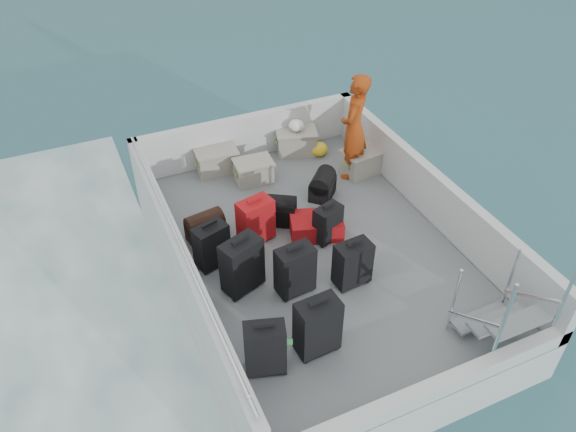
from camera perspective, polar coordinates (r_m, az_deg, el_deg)
name	(u,v)px	position (r m, az deg, el deg)	size (l,w,h in m)	color
ground	(314,281)	(7.69, 2.64, -6.64)	(160.00, 160.00, 0.00)	#174050
ferry_hull	(314,265)	(7.48, 2.71, -5.02)	(3.60, 5.00, 0.60)	silver
deck	(315,248)	(7.27, 2.78, -3.26)	(3.30, 4.70, 0.02)	slate
deck_fittings	(353,233)	(6.94, 6.61, -1.73)	(3.60, 5.00, 0.90)	silver
suitcase_0	(265,349)	(5.74, -2.35, -13.36)	(0.41, 0.23, 0.64)	black
suitcase_1	(242,266)	(6.52, -4.69, -5.04)	(0.47, 0.27, 0.70)	black
suitcase_2	(212,246)	(6.89, -7.77, -3.04)	(0.41, 0.24, 0.59)	black
suitcase_3	(318,327)	(5.89, 3.02, -11.22)	(0.45, 0.26, 0.69)	black
suitcase_4	(295,271)	(6.48, 0.72, -5.58)	(0.43, 0.26, 0.64)	black
suitcase_5	(256,221)	(7.19, -3.31, -0.53)	(0.44, 0.27, 0.62)	maroon
suitcase_6	(353,264)	(6.64, 6.57, -4.90)	(0.42, 0.25, 0.59)	black
suitcase_7	(328,224)	(7.22, 4.05, -0.81)	(0.37, 0.21, 0.52)	black
suitcase_8	(316,226)	(7.38, 2.89, -1.02)	(0.45, 0.68, 0.27)	maroon
duffel_0	(206,229)	(7.36, -8.37, -1.34)	(0.47, 0.30, 0.32)	black
duffel_1	(277,212)	(7.57, -1.12, 0.44)	(0.50, 0.30, 0.32)	black
duffel_2	(322,187)	(8.03, 3.52, 2.94)	(0.42, 0.30, 0.32)	black
crate_0	(216,161)	(8.62, -7.29, 5.57)	(0.59, 0.41, 0.35)	#A19D8C
crate_1	(254,172)	(8.35, -3.50, 4.49)	(0.53, 0.36, 0.32)	#A19D8C
crate_2	(296,142)	(9.01, 0.83, 7.53)	(0.60, 0.41, 0.36)	#A19D8C
crate_3	(362,162)	(8.60, 7.53, 5.44)	(0.58, 0.40, 0.35)	#A19D8C
yellow_bag	(319,149)	(8.98, 3.16, 6.81)	(0.28, 0.26, 0.22)	yellow
white_bag	(296,127)	(8.88, 0.84, 9.02)	(0.24, 0.24, 0.18)	white
passenger	(354,127)	(8.21, 6.71, 8.94)	(0.59, 0.38, 1.61)	#D54C14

